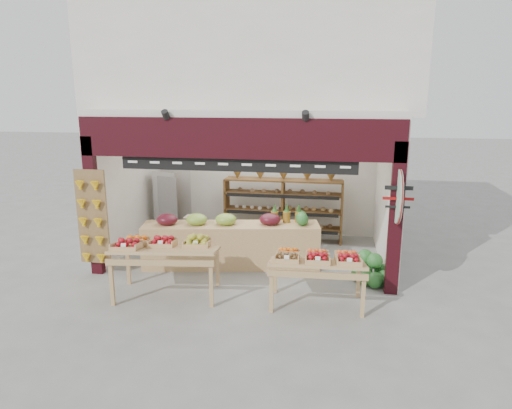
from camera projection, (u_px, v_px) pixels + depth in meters
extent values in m
plane|color=slate|center=(247.00, 262.00, 9.44)|extent=(60.00, 60.00, 0.00)
cube|color=silver|center=(264.00, 173.00, 11.29)|extent=(5.76, 0.18, 3.00)
cube|color=silver|center=(129.00, 182.00, 10.12)|extent=(0.18, 3.38, 3.00)
cube|color=silver|center=(388.00, 190.00, 9.21)|extent=(0.18, 3.38, 3.00)
cube|color=silver|center=(252.00, 111.00, 9.30)|extent=(5.76, 3.38, 0.12)
cube|color=silver|center=(261.00, 57.00, 10.09)|extent=(6.36, 4.60, 2.40)
cube|color=black|center=(235.00, 138.00, 7.82)|extent=(5.70, 0.14, 0.70)
cube|color=black|center=(93.00, 207.00, 8.58)|extent=(0.22, 0.14, 2.65)
cube|color=black|center=(396.00, 220.00, 7.67)|extent=(0.22, 0.14, 2.65)
cube|color=black|center=(236.00, 164.00, 7.95)|extent=(4.20, 0.05, 0.26)
cylinder|color=white|center=(242.00, 149.00, 7.94)|extent=(0.34, 0.05, 0.34)
cube|color=olive|center=(93.00, 217.00, 8.53)|extent=(0.60, 0.04, 1.80)
cylinder|color=#ADDABC|center=(398.00, 197.00, 7.49)|extent=(0.04, 0.90, 0.90)
cylinder|color=maroon|center=(398.00, 197.00, 7.46)|extent=(0.01, 0.92, 0.92)
cube|color=brown|center=(227.00, 208.00, 10.97)|extent=(0.05, 0.45, 1.45)
cube|color=brown|center=(283.00, 210.00, 10.74)|extent=(0.05, 0.45, 1.45)
cube|color=brown|center=(342.00, 213.00, 10.52)|extent=(0.05, 0.45, 1.45)
cube|color=brown|center=(283.00, 227.00, 10.84)|extent=(2.72, 0.45, 0.04)
cube|color=brown|center=(283.00, 210.00, 10.74)|extent=(2.72, 0.45, 0.04)
cube|color=brown|center=(283.00, 193.00, 10.65)|extent=(2.72, 0.45, 0.04)
cube|color=brown|center=(283.00, 180.00, 10.57)|extent=(2.72, 0.45, 0.04)
cone|color=olive|center=(237.00, 173.00, 10.72)|extent=(0.32, 0.32, 0.28)
cone|color=olive|center=(260.00, 173.00, 10.63)|extent=(0.32, 0.32, 0.28)
cone|color=olive|center=(283.00, 174.00, 10.54)|extent=(0.32, 0.32, 0.28)
cone|color=olive|center=(307.00, 175.00, 10.45)|extent=(0.32, 0.32, 0.28)
cone|color=olive|center=(331.00, 175.00, 10.36)|extent=(0.32, 0.32, 0.28)
cube|color=silver|center=(173.00, 204.00, 10.99)|extent=(0.79, 0.79, 1.64)
cube|color=beige|center=(193.00, 238.00, 10.38)|extent=(0.47, 0.36, 0.39)
cube|color=beige|center=(194.00, 223.00, 10.29)|extent=(0.42, 0.34, 0.32)
cube|color=#155021|center=(215.00, 243.00, 10.19)|extent=(0.44, 0.34, 0.32)
cube|color=beige|center=(220.00, 238.00, 10.57)|extent=(0.40, 0.32, 0.30)
cube|color=tan|center=(231.00, 245.00, 9.15)|extent=(3.56, 1.28, 0.87)
ellipsoid|color=#59141E|center=(167.00, 220.00, 9.02)|extent=(0.43, 0.39, 0.23)
ellipsoid|color=#8CB23F|center=(196.00, 219.00, 9.02)|extent=(0.43, 0.39, 0.23)
ellipsoid|color=#8CB23F|center=(226.00, 219.00, 9.02)|extent=(0.43, 0.39, 0.23)
ellipsoid|color=#59141E|center=(270.00, 219.00, 9.03)|extent=(0.43, 0.39, 0.23)
cylinder|color=olive|center=(275.00, 217.00, 9.17)|extent=(0.15, 0.15, 0.22)
cylinder|color=olive|center=(287.00, 217.00, 9.17)|extent=(0.15, 0.15, 0.22)
cylinder|color=olive|center=(299.00, 217.00, 9.17)|extent=(0.15, 0.15, 0.22)
cube|color=tan|center=(166.00, 250.00, 7.72)|extent=(1.86, 1.20, 0.25)
cube|color=tan|center=(112.00, 285.00, 7.43)|extent=(0.07, 0.07, 0.72)
cube|color=tan|center=(211.00, 286.00, 7.38)|extent=(0.07, 0.07, 0.72)
cube|color=tan|center=(128.00, 266.00, 8.27)|extent=(0.07, 0.07, 0.72)
cube|color=tan|center=(217.00, 267.00, 8.22)|extent=(0.07, 0.07, 0.72)
cube|color=tan|center=(317.00, 263.00, 7.39)|extent=(1.58, 0.93, 0.23)
cube|color=tan|center=(271.00, 294.00, 7.21)|extent=(0.06, 0.06, 0.62)
cube|color=tan|center=(363.00, 299.00, 7.04)|extent=(0.06, 0.06, 0.62)
cube|color=tan|center=(275.00, 276.00, 7.93)|extent=(0.06, 0.06, 0.62)
cube|color=tan|center=(358.00, 280.00, 7.76)|extent=(0.06, 0.06, 0.62)
sphere|color=#1B5120|center=(366.00, 277.00, 8.28)|extent=(0.30, 0.30, 0.30)
sphere|color=#1B5120|center=(384.00, 279.00, 8.23)|extent=(0.30, 0.30, 0.30)
sphere|color=#1B5120|center=(365.00, 271.00, 8.58)|extent=(0.30, 0.30, 0.30)
sphere|color=#1B5120|center=(382.00, 272.00, 8.53)|extent=(0.30, 0.30, 0.30)
sphere|color=#1B5120|center=(375.00, 261.00, 8.34)|extent=(0.30, 0.30, 0.30)
sphere|color=#1B5120|center=(375.00, 280.00, 8.15)|extent=(0.30, 0.30, 0.30)
sphere|color=#1B5120|center=(359.00, 274.00, 8.45)|extent=(0.30, 0.30, 0.30)
sphere|color=#1B5120|center=(365.00, 257.00, 8.54)|extent=(0.30, 0.30, 0.30)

